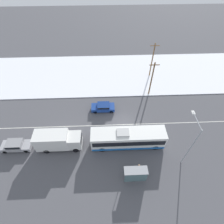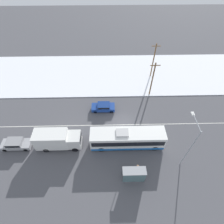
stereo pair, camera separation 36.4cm
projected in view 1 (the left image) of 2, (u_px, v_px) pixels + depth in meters
name	position (u px, v px, depth m)	size (l,w,h in m)	color
ground_plane	(124.00, 125.00, 30.15)	(120.00, 120.00, 0.00)	#4C4C51
snow_lot	(118.00, 73.00, 39.71)	(80.00, 15.13, 0.12)	white
lane_marking_center	(124.00, 125.00, 30.15)	(60.00, 0.12, 0.00)	silver
city_bus	(128.00, 138.00, 26.46)	(11.14, 2.57, 3.25)	white
box_truck	(57.00, 140.00, 25.99)	(6.81, 2.30, 3.28)	silver
sedan_car	(103.00, 107.00, 31.85)	(4.22, 1.80, 1.41)	navy
parked_car_near_truck	(16.00, 145.00, 26.52)	(4.45, 1.80, 1.54)	#9E9EA3
pedestrian_at_stop	(139.00, 167.00, 23.90)	(0.66, 0.29, 1.83)	#23232D
bus_shelter	(136.00, 175.00, 22.66)	(3.07, 1.20, 2.40)	gray
streetlamp	(191.00, 140.00, 22.06)	(0.36, 3.14, 8.17)	#9EA3A8
utility_pole_roadside	(152.00, 79.00, 32.45)	(1.80, 0.24, 7.27)	brown
utility_pole_snowlot	(152.00, 60.00, 36.30)	(1.80, 0.24, 7.63)	brown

